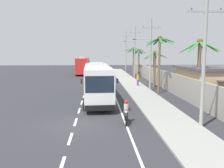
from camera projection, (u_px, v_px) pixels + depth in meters
ground_plane at (75, 125)px, 16.90m from camera, size 160.00×160.00×0.00m
sidewalk_kerb at (145, 97)px, 27.19m from camera, size 3.20×90.00×0.14m
lane_markings at (102, 91)px, 31.67m from camera, size 3.66×71.00×0.01m
boundary_wall at (169, 82)px, 31.22m from camera, size 0.24×60.00×2.41m
coach_bus_foreground at (97, 81)px, 25.19m from camera, size 3.17×12.21×3.82m
coach_bus_far_lane at (83, 65)px, 55.63m from camera, size 2.95×11.09×3.93m
motorcycle_beside_bus at (113, 83)px, 34.05m from camera, size 0.56×1.96×1.67m
motorcycle_trailing at (126, 114)px, 17.29m from camera, size 0.56×1.96×1.59m
pedestrian_near_kerb at (138, 79)px, 35.75m from camera, size 0.36×0.36×1.72m
utility_pole_nearest at (204, 56)px, 15.77m from camera, size 2.34×0.24×8.91m
utility_pole_mid at (150, 53)px, 31.58m from camera, size 3.52×0.24×9.08m
utility_pole_far at (134, 51)px, 47.40m from camera, size 3.07×0.24×9.71m
utility_pole_distant at (126, 51)px, 63.22m from camera, size 2.23×0.24×10.22m
palm_nearest at (139, 57)px, 52.54m from camera, size 3.06×2.98×5.59m
palm_second at (160, 50)px, 29.48m from camera, size 3.68×3.59×6.87m
palm_third at (155, 62)px, 35.03m from camera, size 3.45×3.69×5.17m
palm_fourth at (134, 56)px, 49.47m from camera, size 4.20×3.80×6.01m
palm_farthest at (200, 58)px, 23.07m from camera, size 3.79×4.13×6.18m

